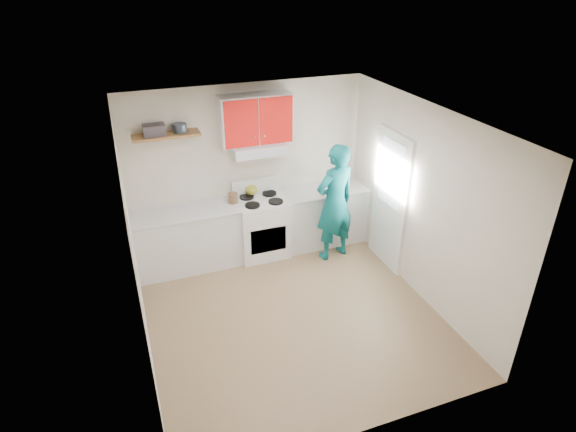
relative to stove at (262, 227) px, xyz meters
name	(u,v)px	position (x,y,z in m)	size (l,w,h in m)	color
floor	(292,314)	(-0.10, -1.57, -0.46)	(3.80, 3.80, 0.00)	brown
ceiling	(293,120)	(-0.10, -1.57, 2.14)	(3.60, 3.80, 0.04)	white
back_wall	(248,170)	(-0.10, 0.32, 0.84)	(3.60, 0.04, 2.60)	beige
front_wall	(371,329)	(-0.10, -3.47, 0.84)	(3.60, 0.04, 2.60)	beige
left_wall	(135,256)	(-1.90, -1.57, 0.84)	(0.04, 3.80, 2.60)	beige
right_wall	(422,204)	(1.70, -1.57, 0.84)	(0.04, 3.80, 2.60)	beige
door	(390,201)	(1.68, -0.88, 0.56)	(0.05, 0.85, 2.05)	white
door_glass	(391,174)	(1.65, -0.88, 0.99)	(0.01, 0.55, 0.95)	white
counter_left	(188,240)	(-1.14, 0.02, -0.01)	(1.52, 0.60, 0.90)	silver
counter_right	(323,216)	(1.04, 0.02, -0.01)	(1.32, 0.60, 0.90)	silver
stove	(262,227)	(0.00, 0.00, 0.00)	(0.76, 0.65, 0.92)	white
range_hood	(258,149)	(0.00, 0.10, 1.24)	(0.76, 0.44, 0.15)	silver
upper_cabinets	(255,119)	(0.00, 0.16, 1.66)	(1.02, 0.33, 0.70)	red
shelf	(166,135)	(-1.25, 0.18, 1.56)	(0.90, 0.30, 0.04)	brown
books	(154,130)	(-1.40, 0.17, 1.65)	(0.28, 0.20, 0.15)	#3C353A
tin	(180,128)	(-1.06, 0.19, 1.64)	(0.19, 0.19, 0.12)	#333D4C
kettle	(251,190)	(-0.08, 0.23, 0.54)	(0.20, 0.20, 0.17)	olive
crock	(233,199)	(-0.42, 0.06, 0.53)	(0.14, 0.14, 0.17)	#523824
cutting_board	(320,193)	(0.93, -0.06, 0.45)	(0.28, 0.20, 0.02)	olive
silicone_mat	(352,186)	(1.54, 0.04, 0.44)	(0.31, 0.26, 0.01)	red
person	(335,203)	(1.00, -0.46, 0.45)	(0.67, 0.44, 1.83)	#0B5F63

